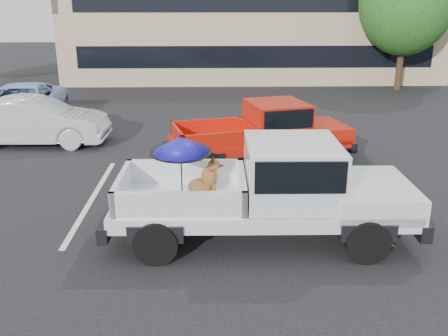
# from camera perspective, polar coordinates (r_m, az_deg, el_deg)

# --- Properties ---
(ground) EXTENTS (90.00, 90.00, 0.00)m
(ground) POSITION_cam_1_polar(r_m,az_deg,el_deg) (9.61, 0.34, -7.81)
(ground) COLOR black
(ground) RESTS_ON ground
(stripe_left) EXTENTS (0.12, 5.00, 0.01)m
(stripe_left) POSITION_cam_1_polar(r_m,az_deg,el_deg) (11.75, -14.79, -3.33)
(stripe_left) COLOR silver
(stripe_left) RESTS_ON ground
(stripe_right) EXTENTS (0.12, 5.00, 0.01)m
(stripe_right) POSITION_cam_1_polar(r_m,az_deg,el_deg) (11.89, 14.66, -3.05)
(stripe_right) COLOR silver
(stripe_right) RESTS_ON ground
(motel_building) EXTENTS (20.40, 8.40, 6.30)m
(motel_building) POSITION_cam_1_polar(r_m,az_deg,el_deg) (29.68, 3.07, 16.68)
(motel_building) COLOR tan
(motel_building) RESTS_ON ground
(tree_right) EXTENTS (4.46, 4.46, 6.78)m
(tree_right) POSITION_cam_1_polar(r_m,az_deg,el_deg) (26.28, 20.18, 17.53)
(tree_right) COLOR #332114
(tree_right) RESTS_ON ground
(silver_pickup) EXTENTS (5.71, 2.18, 2.06)m
(silver_pickup) POSITION_cam_1_polar(r_m,az_deg,el_deg) (9.19, 6.20, -2.03)
(silver_pickup) COLOR black
(silver_pickup) RESTS_ON ground
(red_pickup) EXTENTS (5.32, 2.93, 1.66)m
(red_pickup) POSITION_cam_1_polar(r_m,az_deg,el_deg) (13.70, 5.41, 4.38)
(red_pickup) COLOR black
(red_pickup) RESTS_ON ground
(silver_sedan) EXTENTS (4.46, 1.61, 1.46)m
(silver_sedan) POSITION_cam_1_polar(r_m,az_deg,el_deg) (16.43, -20.85, 5.01)
(silver_sedan) COLOR silver
(silver_sedan) RESTS_ON ground
(blue_suv) EXTENTS (2.71, 5.31, 1.44)m
(blue_suv) POSITION_cam_1_polar(r_m,az_deg,el_deg) (19.10, -22.17, 6.61)
(blue_suv) COLOR #99B5E5
(blue_suv) RESTS_ON ground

